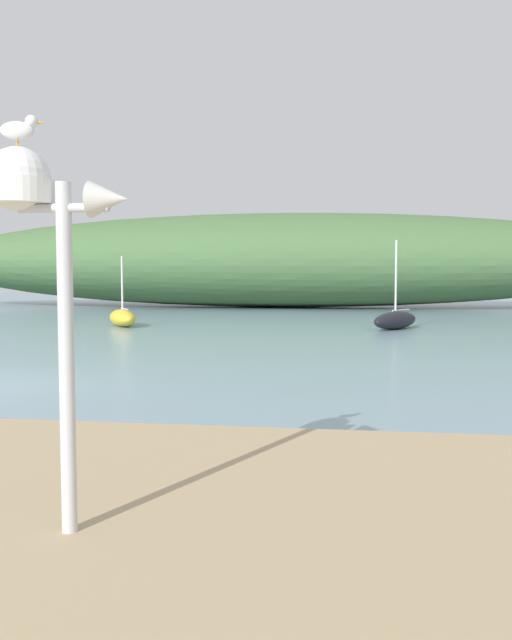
{
  "coord_description": "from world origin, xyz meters",
  "views": [
    {
      "loc": [
        7.21,
        -12.1,
        2.21
      ],
      "look_at": [
        4.31,
        7.92,
        0.81
      ],
      "focal_mm": 37.63,
      "sensor_mm": 36.0,
      "label": 1
    }
  ],
  "objects": [
    {
      "name": "mast_structure",
      "position": [
        4.81,
        -7.25,
        2.67
      ],
      "size": [
        1.13,
        0.53,
        2.98
      ],
      "color": "silver",
      "rests_on": "beach_sand"
    },
    {
      "name": "sailboat_west_reach",
      "position": [
        -2.36,
        14.86,
        0.37
      ],
      "size": [
        2.24,
        2.83,
        2.94
      ],
      "color": "gold",
      "rests_on": "ground"
    },
    {
      "name": "sailboat_mid_channel",
      "position": [
        8.89,
        15.0,
        0.37
      ],
      "size": [
        2.32,
        2.96,
        3.53
      ],
      "color": "black",
      "rests_on": "ground"
    },
    {
      "name": "distant_hill",
      "position": [
        2.13,
        32.03,
        3.08
      ],
      "size": [
        48.47,
        10.6,
        6.15
      ],
      "primitive_type": "ellipsoid",
      "color": "#476B3D",
      "rests_on": "ground"
    },
    {
      "name": "seagull_on_radar",
      "position": [
        4.69,
        -7.25,
        3.31
      ],
      "size": [
        0.34,
        0.17,
        0.24
      ],
      "color": "orange",
      "rests_on": "mast_structure"
    }
  ]
}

